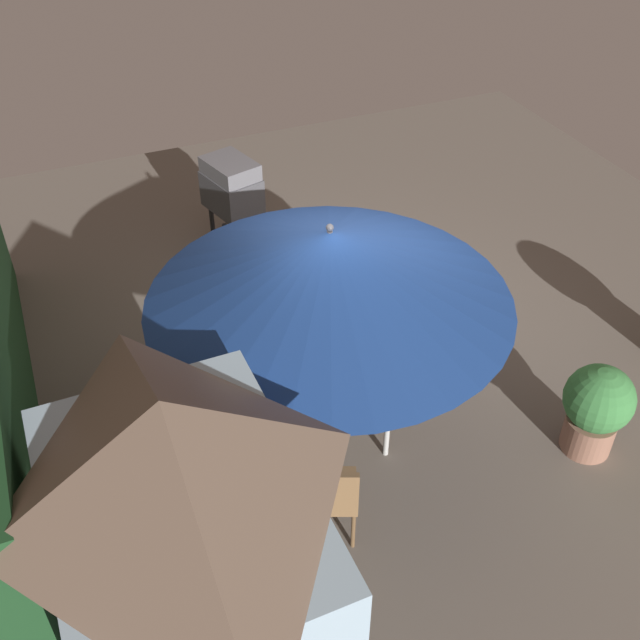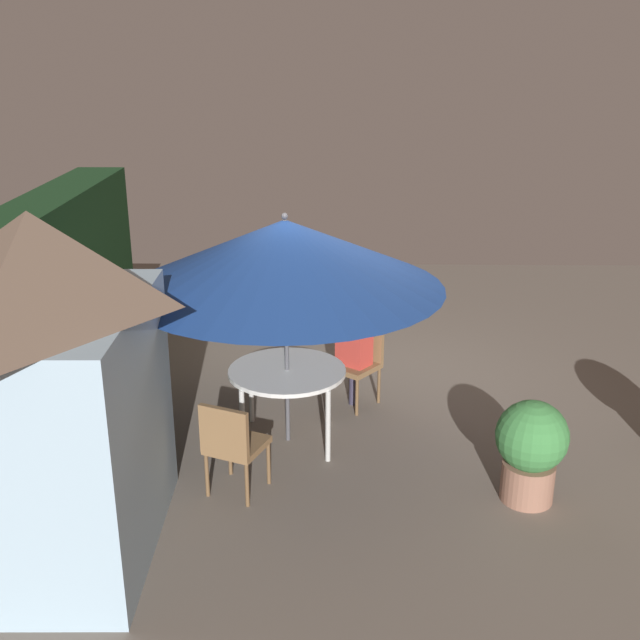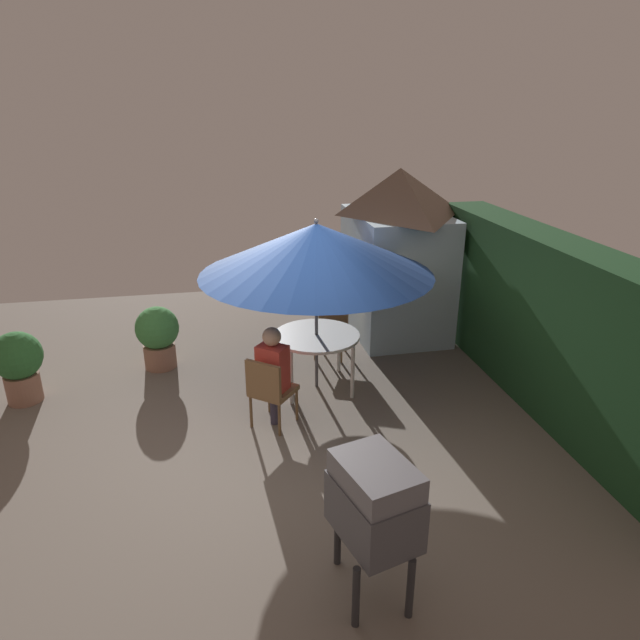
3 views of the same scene
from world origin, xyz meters
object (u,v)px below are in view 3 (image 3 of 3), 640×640
object	(u,v)px
bbq_grill	(375,503)
potted_plant_by_shed	(158,334)
garden_shed	(397,251)
chair_far_side	(332,322)
patio_umbrella	(316,249)
person_in_red	(273,365)
patio_table	(316,339)
chair_near_shed	(269,388)
potted_plant_by_grill	(18,363)

from	to	relation	value
bbq_grill	potted_plant_by_shed	size ratio (longest dim) A/B	1.29
potted_plant_by_shed	garden_shed	bearing A→B (deg)	100.61
chair_far_side	patio_umbrella	bearing A→B (deg)	-23.06
garden_shed	chair_far_side	size ratio (longest dim) A/B	3.00
garden_shed	bbq_grill	xyz separation A→B (m)	(5.21, -1.86, -0.53)
chair_far_side	bbq_grill	bearing A→B (deg)	-8.01
bbq_grill	chair_far_side	world-z (taller)	bbq_grill
garden_shed	person_in_red	size ratio (longest dim) A/B	2.14
garden_shed	patio_table	world-z (taller)	garden_shed
garden_shed	person_in_red	distance (m)	3.54
patio_table	person_in_red	distance (m)	1.08
chair_near_shed	patio_table	bearing A→B (deg)	140.99
garden_shed	chair_near_shed	size ratio (longest dim) A/B	3.00
garden_shed	potted_plant_by_grill	world-z (taller)	garden_shed
potted_plant_by_grill	person_in_red	xyz separation A→B (m)	(1.17, 3.14, 0.24)
garden_shed	patio_table	xyz separation A→B (m)	(1.75, -1.66, -0.67)
patio_umbrella	chair_far_side	xyz separation A→B (m)	(-1.00, 0.43, -1.42)
bbq_grill	chair_near_shed	size ratio (longest dim) A/B	1.33
patio_table	chair_far_side	xyz separation A→B (m)	(-1.00, 0.43, -0.19)
garden_shed	person_in_red	bearing A→B (deg)	-42.12
bbq_grill	chair_far_side	size ratio (longest dim) A/B	1.33
potted_plant_by_grill	garden_shed	bearing A→B (deg)	104.48
bbq_grill	potted_plant_by_shed	bearing A→B (deg)	-156.59
garden_shed	chair_far_side	world-z (taller)	garden_shed
bbq_grill	chair_far_side	bearing A→B (deg)	171.99
chair_far_side	potted_plant_by_shed	xyz separation A→B (m)	(-0.03, -2.57, -0.01)
patio_table	chair_far_side	world-z (taller)	chair_far_side
garden_shed	patio_umbrella	distance (m)	2.47
bbq_grill	person_in_red	world-z (taller)	person_in_red
chair_far_side	person_in_red	world-z (taller)	person_in_red
chair_near_shed	potted_plant_by_shed	bearing A→B (deg)	-143.91
patio_table	potted_plant_by_shed	world-z (taller)	potted_plant_by_shed
patio_umbrella	chair_near_shed	world-z (taller)	patio_umbrella
patio_table	potted_plant_by_shed	distance (m)	2.39
potted_plant_by_shed	bbq_grill	bearing A→B (deg)	23.41
chair_far_side	person_in_red	size ratio (longest dim) A/B	0.71
chair_near_shed	person_in_red	xyz separation A→B (m)	(-0.07, 0.05, 0.26)
patio_table	potted_plant_by_shed	xyz separation A→B (m)	(-1.03, -2.15, -0.19)
bbq_grill	chair_far_side	xyz separation A→B (m)	(-4.46, 0.63, -0.33)
patio_table	bbq_grill	world-z (taller)	bbq_grill
patio_umbrella	chair_far_side	size ratio (longest dim) A/B	3.32
patio_umbrella	bbq_grill	xyz separation A→B (m)	(3.46, -0.20, -1.09)
patio_umbrella	potted_plant_by_shed	size ratio (longest dim) A/B	3.22
patio_table	bbq_grill	size ratio (longest dim) A/B	0.96
person_in_red	bbq_grill	bearing A→B (deg)	10.34
garden_shed	chair_near_shed	bearing A→B (deg)	-42.05
bbq_grill	patio_table	bearing A→B (deg)	176.67
garden_shed	patio_umbrella	xyz separation A→B (m)	(1.75, -1.66, 0.56)
potted_plant_by_shed	potted_plant_by_grill	xyz separation A→B (m)	(0.70, -1.67, 0.03)
patio_table	patio_umbrella	bearing A→B (deg)	153.43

